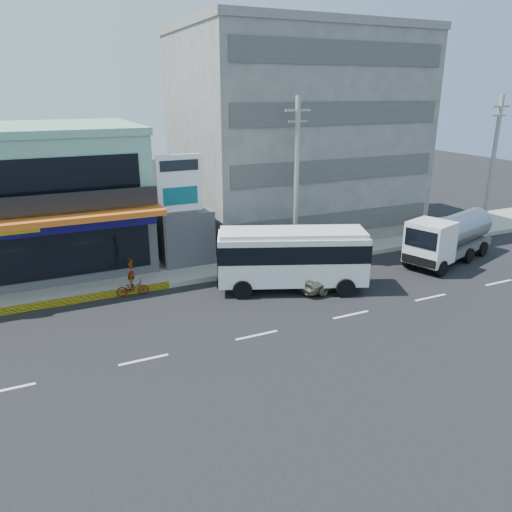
% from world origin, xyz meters
% --- Properties ---
extents(ground, '(120.00, 120.00, 0.00)m').
position_xyz_m(ground, '(0.00, 0.00, 0.00)').
color(ground, black).
rests_on(ground, ground).
extents(sidewalk, '(70.00, 5.00, 0.30)m').
position_xyz_m(sidewalk, '(5.00, 9.50, 0.15)').
color(sidewalk, gray).
rests_on(sidewalk, ground).
extents(shop_building, '(12.40, 11.70, 8.00)m').
position_xyz_m(shop_building, '(-8.00, 13.95, 4.00)').
color(shop_building, '#414145').
rests_on(shop_building, ground).
extents(concrete_building, '(16.00, 12.00, 14.00)m').
position_xyz_m(concrete_building, '(10.00, 15.00, 7.00)').
color(concrete_building, gray).
rests_on(concrete_building, ground).
extents(gap_structure, '(3.00, 6.00, 3.50)m').
position_xyz_m(gap_structure, '(0.00, 12.00, 1.75)').
color(gap_structure, '#414145').
rests_on(gap_structure, ground).
extents(satellite_dish, '(1.50, 1.50, 0.15)m').
position_xyz_m(satellite_dish, '(0.00, 11.00, 3.58)').
color(satellite_dish, slate).
rests_on(satellite_dish, gap_structure).
extents(billboard, '(2.60, 0.18, 6.90)m').
position_xyz_m(billboard, '(-0.50, 9.20, 4.93)').
color(billboard, gray).
rests_on(billboard, ground).
extents(utility_pole_near, '(1.60, 0.30, 10.00)m').
position_xyz_m(utility_pole_near, '(6.00, 7.40, 5.15)').
color(utility_pole_near, '#999993').
rests_on(utility_pole_near, ground).
extents(utility_pole_far, '(1.60, 0.30, 10.00)m').
position_xyz_m(utility_pole_far, '(22.00, 7.40, 5.15)').
color(utility_pole_far, '#999993').
rests_on(utility_pole_far, ground).
extents(minibus, '(8.24, 5.31, 3.30)m').
position_xyz_m(minibus, '(4.00, 4.12, 1.97)').
color(minibus, white).
rests_on(minibus, ground).
extents(sedan, '(4.43, 2.44, 1.43)m').
position_xyz_m(sedan, '(5.97, 3.42, 0.71)').
color(sedan, tan).
rests_on(sedan, ground).
extents(tanker_truck, '(7.84, 4.40, 2.97)m').
position_xyz_m(tanker_truck, '(15.05, 4.04, 1.59)').
color(tanker_truck, silver).
rests_on(tanker_truck, ground).
extents(motorcycle_rider, '(1.72, 0.81, 2.12)m').
position_xyz_m(motorcycle_rider, '(-4.00, 6.80, 0.70)').
color(motorcycle_rider, '#4F0B15').
rests_on(motorcycle_rider, ground).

